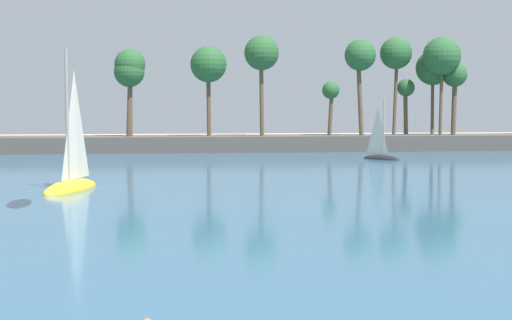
# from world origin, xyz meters

# --- Properties ---
(sea) EXTENTS (220.00, 111.47, 0.06)m
(sea) POSITION_xyz_m (0.00, 65.35, 0.03)
(sea) COLOR #33607F
(sea) RESTS_ON ground
(palm_headland) EXTENTS (96.02, 6.50, 12.92)m
(palm_headland) POSITION_xyz_m (4.45, 81.02, 3.88)
(palm_headland) COLOR #514C47
(palm_headland) RESTS_ON ground
(sailboat_near_shore) EXTENTS (3.54, 4.24, 6.22)m
(sailboat_near_shore) POSITION_xyz_m (17.56, 67.60, 0.62)
(sailboat_near_shore) COLOR black
(sailboat_near_shore) RESTS_ON sea
(sailboat_toward_headland) EXTENTS (3.81, 6.74, 9.37)m
(sailboat_toward_headland) POSITION_xyz_m (-8.60, 44.84, 0.90)
(sailboat_toward_headland) COLOR yellow
(sailboat_toward_headland) RESTS_ON sea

